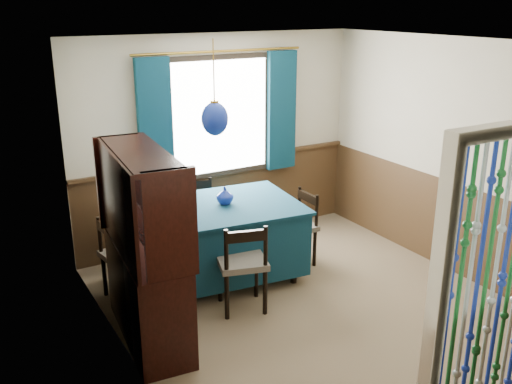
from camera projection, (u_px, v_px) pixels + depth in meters
floor at (313, 307)px, 5.55m from camera, size 4.00×4.00×0.00m
ceiling at (323, 43)px, 4.76m from camera, size 4.00×4.00×0.00m
wall_back at (219, 141)px, 6.80m from camera, size 3.60×0.00×3.60m
wall_front at (508, 271)px, 3.52m from camera, size 3.60×0.00×3.60m
wall_left at (124, 222)px, 4.30m from camera, size 0.00×4.00×4.00m
wall_right at (456, 159)px, 6.01m from camera, size 0.00×4.00×4.00m
wainscot_back at (220, 200)px, 7.02m from camera, size 3.60×0.00×3.60m
wainscot_front at (491, 372)px, 3.77m from camera, size 3.60×0.00×3.60m
wainscot_left at (132, 309)px, 4.55m from camera, size 0.00×4.00×4.00m
wainscot_right at (447, 225)px, 6.24m from camera, size 0.00×4.00×4.00m
window at (220, 117)px, 6.66m from camera, size 1.32×0.12×1.42m
doorway at (496, 296)px, 3.63m from camera, size 1.16×0.12×2.18m
dining_table at (218, 237)px, 6.01m from camera, size 1.82×1.36×0.82m
chair_near at (243, 264)px, 5.38m from camera, size 0.55×0.53×0.90m
chair_far at (197, 214)px, 6.68m from camera, size 0.55×0.54×0.86m
chair_left at (123, 256)px, 5.60m from camera, size 0.47×0.48×0.85m
chair_right at (297, 226)px, 6.36m from camera, size 0.40×0.41×0.84m
sideboard at (146, 276)px, 4.88m from camera, size 0.57×1.34×1.70m
pendant_lamp at (215, 119)px, 5.60m from camera, size 0.27×0.27×0.93m
vase_table at (225, 196)px, 5.93m from camera, size 0.21×0.21×0.17m
bowl_shelf at (161, 221)px, 4.48m from camera, size 0.26×0.26×0.05m
vase_sideboard at (136, 224)px, 5.09m from camera, size 0.20×0.20×0.18m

